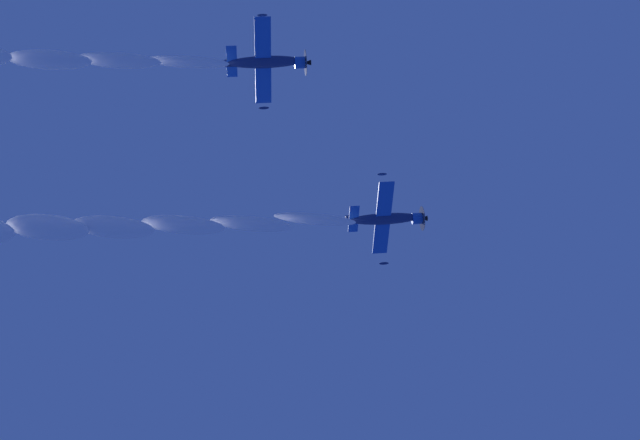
{
  "coord_description": "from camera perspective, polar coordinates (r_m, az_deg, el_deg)",
  "views": [
    {
      "loc": [
        -26.61,
        -21.03,
        1.9
      ],
      "look_at": [
        -12.13,
        0.45,
        82.19
      ],
      "focal_mm": 45.8,
      "sensor_mm": 36.0,
      "label": 1
    }
  ],
  "objects": [
    {
      "name": "airplane_lead",
      "position": [
        86.96,
        4.73,
        0.09
      ],
      "size": [
        8.59,
        8.59,
        4.42
      ],
      "color": "navy"
    },
    {
      "name": "smoke_trail_lead",
      "position": [
        85.43,
        -19.24,
        -0.52
      ],
      "size": [
        42.76,
        28.28,
        10.41
      ],
      "color": "white"
    },
    {
      "name": "airplane_left_wingman",
      "position": [
        83.67,
        -3.65,
        10.96
      ],
      "size": [
        8.59,
        8.54,
        4.55
      ],
      "color": "navy"
    }
  ]
}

